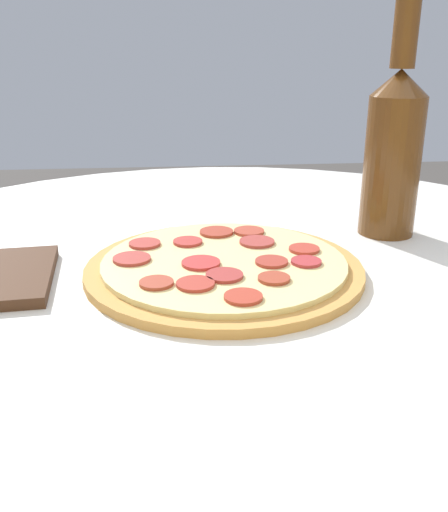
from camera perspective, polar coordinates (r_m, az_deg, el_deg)
name	(u,v)px	position (r m, az deg, el deg)	size (l,w,h in m)	color
table	(235,373)	(0.71, 1.06, -11.58)	(1.10, 1.10, 0.70)	silver
pizza	(224,266)	(0.62, -0.01, -1.02)	(0.30, 0.30, 0.02)	#C68E47
beer_bottle	(394,145)	(0.76, 16.63, 10.60)	(0.07, 0.07, 0.31)	#563314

